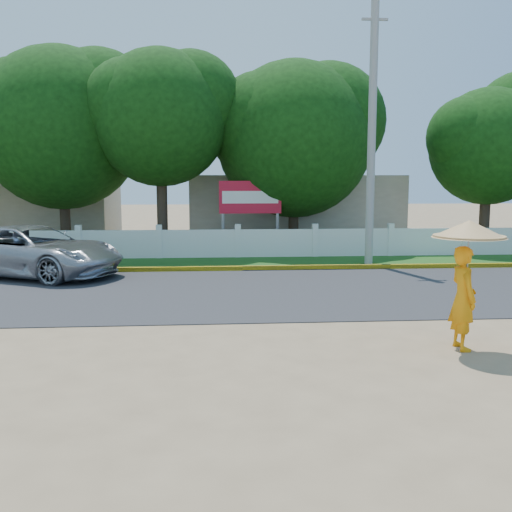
{
  "coord_description": "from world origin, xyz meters",
  "views": [
    {
      "loc": [
        -0.96,
        -10.58,
        2.99
      ],
      "look_at": [
        0.0,
        2.0,
        1.3
      ],
      "focal_mm": 40.0,
      "sensor_mm": 36.0,
      "label": 1
    }
  ],
  "objects_px": {
    "vehicle": "(33,251)",
    "monk_with_parasol": "(466,266)",
    "utility_pole": "(372,134)",
    "billboard": "(250,201)"
  },
  "relations": [
    {
      "from": "utility_pole",
      "to": "monk_with_parasol",
      "type": "bearing_deg",
      "value": -96.18
    },
    {
      "from": "utility_pole",
      "to": "monk_with_parasol",
      "type": "distance_m",
      "value": 10.64
    },
    {
      "from": "monk_with_parasol",
      "to": "vehicle",
      "type": "bearing_deg",
      "value": 139.78
    },
    {
      "from": "monk_with_parasol",
      "to": "billboard",
      "type": "height_order",
      "value": "billboard"
    },
    {
      "from": "vehicle",
      "to": "monk_with_parasol",
      "type": "xyz_separation_m",
      "value": [
        9.99,
        -8.45,
        0.7
      ]
    },
    {
      "from": "utility_pole",
      "to": "vehicle",
      "type": "relative_size",
      "value": 1.6
    },
    {
      "from": "monk_with_parasol",
      "to": "billboard",
      "type": "relative_size",
      "value": 0.78
    },
    {
      "from": "utility_pole",
      "to": "monk_with_parasol",
      "type": "height_order",
      "value": "utility_pole"
    },
    {
      "from": "utility_pole",
      "to": "monk_with_parasol",
      "type": "relative_size",
      "value": 3.98
    },
    {
      "from": "vehicle",
      "to": "monk_with_parasol",
      "type": "relative_size",
      "value": 2.48
    }
  ]
}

